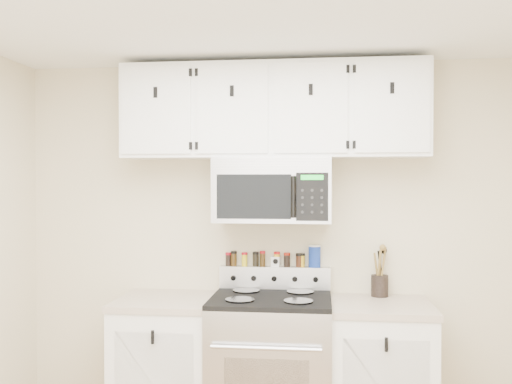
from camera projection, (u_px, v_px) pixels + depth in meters
back_wall at (275, 244)px, 3.95m from camera, size 3.50×0.01×2.50m
range at (271, 368)px, 3.65m from camera, size 0.76×0.65×1.10m
base_cabinet_left at (167, 367)px, 3.75m from camera, size 0.64×0.62×0.92m
base_cabinet_right at (380, 375)px, 3.59m from camera, size 0.64×0.62×0.92m
microwave at (273, 190)px, 3.75m from camera, size 0.76×0.44×0.42m
upper_cabinets at (273, 111)px, 3.77m from camera, size 2.00×0.35×0.62m
utensil_crock at (380, 284)px, 3.79m from camera, size 0.11×0.11×0.33m
kitchen_timer at (276, 262)px, 3.91m from camera, size 0.07×0.06×0.07m
salt_canister at (315, 256)px, 3.88m from camera, size 0.08×0.08×0.15m
spice_jar_0 at (228, 259)px, 3.95m from camera, size 0.04×0.04×0.09m
spice_jar_1 at (234, 258)px, 3.95m from camera, size 0.04×0.04×0.10m
spice_jar_2 at (245, 259)px, 3.94m from camera, size 0.04×0.04×0.09m
spice_jar_3 at (256, 259)px, 3.93m from camera, size 0.04×0.04×0.10m
spice_jar_4 at (263, 259)px, 3.92m from camera, size 0.04×0.04×0.11m
spice_jar_5 at (277, 259)px, 3.91m from camera, size 0.04×0.04×0.10m
spice_jar_6 at (287, 260)px, 3.91m from camera, size 0.04×0.04×0.10m
spice_jar_7 at (299, 260)px, 3.90m from camera, size 0.04×0.04×0.09m
spice_jar_8 at (302, 260)px, 3.89m from camera, size 0.04×0.04×0.09m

